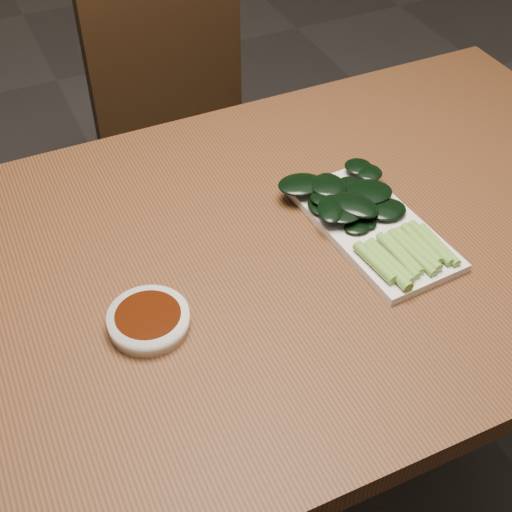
% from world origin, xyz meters
% --- Properties ---
extents(ground, '(6.00, 6.00, 0.00)m').
position_xyz_m(ground, '(0.00, 0.00, 0.00)').
color(ground, '#312F2F').
rests_on(ground, ground).
extents(table, '(1.40, 0.80, 0.75)m').
position_xyz_m(table, '(0.00, 0.00, 0.68)').
color(table, '#4F2C16').
rests_on(table, ground).
extents(chair_far, '(0.43, 0.43, 0.89)m').
position_xyz_m(chair_far, '(0.11, 0.67, 0.49)').
color(chair_far, black).
rests_on(chair_far, ground).
extents(sauce_bowl, '(0.11, 0.11, 0.03)m').
position_xyz_m(sauce_bowl, '(-0.22, -0.07, 0.76)').
color(sauce_bowl, silver).
rests_on(sauce_bowl, table).
extents(serving_plate, '(0.17, 0.30, 0.01)m').
position_xyz_m(serving_plate, '(0.17, -0.03, 0.76)').
color(serving_plate, silver).
rests_on(serving_plate, table).
extents(gai_lan, '(0.19, 0.30, 0.03)m').
position_xyz_m(gai_lan, '(0.16, -0.01, 0.78)').
color(gai_lan, '#699D36').
rests_on(gai_lan, serving_plate).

